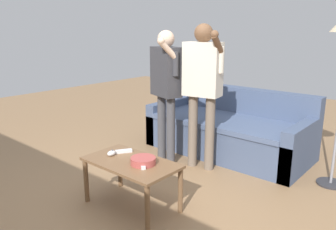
% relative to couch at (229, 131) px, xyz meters
% --- Properties ---
extents(ground_plane, '(12.00, 12.00, 0.00)m').
position_rel_couch_xyz_m(ground_plane, '(0.13, -1.56, -0.28)').
color(ground_plane, '#93704C').
extents(couch, '(2.03, 0.96, 0.80)m').
position_rel_couch_xyz_m(couch, '(0.00, 0.00, 0.00)').
color(couch, '#475675').
rests_on(couch, ground).
extents(coffee_table, '(0.85, 0.48, 0.44)m').
position_rel_couch_xyz_m(coffee_table, '(0.07, -1.82, 0.09)').
color(coffee_table, brown).
rests_on(coffee_table, ground).
extents(snack_bowl, '(0.22, 0.22, 0.06)m').
position_rel_couch_xyz_m(snack_bowl, '(0.19, -1.79, 0.19)').
color(snack_bowl, '#B24C47').
rests_on(snack_bowl, coffee_table).
extents(game_remote_nunchuk, '(0.06, 0.09, 0.05)m').
position_rel_couch_xyz_m(game_remote_nunchuk, '(-0.17, -1.84, 0.18)').
color(game_remote_nunchuk, white).
rests_on(game_remote_nunchuk, coffee_table).
extents(player_left, '(0.44, 0.43, 1.56)m').
position_rel_couch_xyz_m(player_left, '(-0.41, -0.80, 0.70)').
color(player_left, '#47474C').
rests_on(player_left, ground).
extents(player_center, '(0.51, 0.32, 1.63)m').
position_rel_couch_xyz_m(player_center, '(0.02, -0.68, 0.74)').
color(player_center, '#756656').
rests_on(player_center, ground).
extents(game_remote_wand_near, '(0.11, 0.15, 0.03)m').
position_rel_couch_xyz_m(game_remote_wand_near, '(-0.14, -1.71, 0.18)').
color(game_remote_wand_near, white).
rests_on(game_remote_wand_near, coffee_table).
extents(game_remote_wand_far, '(0.15, 0.12, 0.03)m').
position_rel_couch_xyz_m(game_remote_wand_far, '(0.22, -1.84, 0.18)').
color(game_remote_wand_far, white).
rests_on(game_remote_wand_far, coffee_table).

